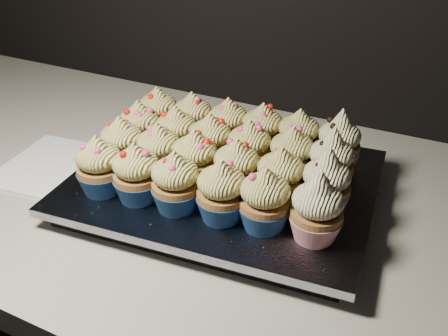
# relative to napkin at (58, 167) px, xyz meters

# --- Properties ---
(worktop) EXTENTS (2.44, 0.64, 0.04)m
(worktop) POSITION_rel_napkin_xyz_m (0.18, 0.06, -0.02)
(worktop) COLOR beige
(worktop) RESTS_ON cabinet
(napkin) EXTENTS (0.19, 0.19, 0.00)m
(napkin) POSITION_rel_napkin_xyz_m (0.00, 0.00, 0.00)
(napkin) COLOR white
(napkin) RESTS_ON worktop
(baking_tray) EXTENTS (0.41, 0.33, 0.02)m
(baking_tray) POSITION_rel_napkin_xyz_m (0.27, 0.04, 0.01)
(baking_tray) COLOR black
(baking_tray) RESTS_ON worktop
(foil_lining) EXTENTS (0.44, 0.36, 0.01)m
(foil_lining) POSITION_rel_napkin_xyz_m (0.27, 0.04, 0.03)
(foil_lining) COLOR silver
(foil_lining) RESTS_ON baking_tray
(cupcake_0) EXTENTS (0.06, 0.06, 0.08)m
(cupcake_0) POSITION_rel_napkin_xyz_m (0.14, -0.06, 0.07)
(cupcake_0) COLOR navy
(cupcake_0) RESTS_ON foil_lining
(cupcake_1) EXTENTS (0.06, 0.06, 0.08)m
(cupcake_1) POSITION_rel_napkin_xyz_m (0.20, -0.05, 0.07)
(cupcake_1) COLOR navy
(cupcake_1) RESTS_ON foil_lining
(cupcake_2) EXTENTS (0.06, 0.06, 0.08)m
(cupcake_2) POSITION_rel_napkin_xyz_m (0.25, -0.05, 0.07)
(cupcake_2) COLOR navy
(cupcake_2) RESTS_ON foil_lining
(cupcake_3) EXTENTS (0.06, 0.06, 0.08)m
(cupcake_3) POSITION_rel_napkin_xyz_m (0.31, -0.04, 0.07)
(cupcake_3) COLOR navy
(cupcake_3) RESTS_ON foil_lining
(cupcake_4) EXTENTS (0.06, 0.06, 0.08)m
(cupcake_4) POSITION_rel_napkin_xyz_m (0.37, -0.03, 0.07)
(cupcake_4) COLOR navy
(cupcake_4) RESTS_ON foil_lining
(cupcake_5) EXTENTS (0.06, 0.06, 0.10)m
(cupcake_5) POSITION_rel_napkin_xyz_m (0.43, -0.03, 0.07)
(cupcake_5) COLOR #A71729
(cupcake_5) RESTS_ON foil_lining
(cupcake_6) EXTENTS (0.06, 0.06, 0.08)m
(cupcake_6) POSITION_rel_napkin_xyz_m (0.13, 0.00, 0.07)
(cupcake_6) COLOR navy
(cupcake_6) RESTS_ON foil_lining
(cupcake_7) EXTENTS (0.06, 0.06, 0.08)m
(cupcake_7) POSITION_rel_napkin_xyz_m (0.19, 0.01, 0.07)
(cupcake_7) COLOR navy
(cupcake_7) RESTS_ON foil_lining
(cupcake_8) EXTENTS (0.06, 0.06, 0.08)m
(cupcake_8) POSITION_rel_napkin_xyz_m (0.25, 0.01, 0.07)
(cupcake_8) COLOR navy
(cupcake_8) RESTS_ON foil_lining
(cupcake_9) EXTENTS (0.06, 0.06, 0.08)m
(cupcake_9) POSITION_rel_napkin_xyz_m (0.31, 0.01, 0.07)
(cupcake_9) COLOR navy
(cupcake_9) RESTS_ON foil_lining
(cupcake_10) EXTENTS (0.06, 0.06, 0.08)m
(cupcake_10) POSITION_rel_napkin_xyz_m (0.37, 0.02, 0.07)
(cupcake_10) COLOR navy
(cupcake_10) RESTS_ON foil_lining
(cupcake_11) EXTENTS (0.06, 0.06, 0.10)m
(cupcake_11) POSITION_rel_napkin_xyz_m (0.42, 0.03, 0.07)
(cupcake_11) COLOR #A71729
(cupcake_11) RESTS_ON foil_lining
(cupcake_12) EXTENTS (0.06, 0.06, 0.08)m
(cupcake_12) POSITION_rel_napkin_xyz_m (0.12, 0.06, 0.07)
(cupcake_12) COLOR navy
(cupcake_12) RESTS_ON foil_lining
(cupcake_13) EXTENTS (0.06, 0.06, 0.08)m
(cupcake_13) POSITION_rel_napkin_xyz_m (0.18, 0.07, 0.07)
(cupcake_13) COLOR navy
(cupcake_13) RESTS_ON foil_lining
(cupcake_14) EXTENTS (0.06, 0.06, 0.08)m
(cupcake_14) POSITION_rel_napkin_xyz_m (0.24, 0.07, 0.07)
(cupcake_14) COLOR navy
(cupcake_14) RESTS_ON foil_lining
(cupcake_15) EXTENTS (0.06, 0.06, 0.08)m
(cupcake_15) POSITION_rel_napkin_xyz_m (0.30, 0.07, 0.07)
(cupcake_15) COLOR navy
(cupcake_15) RESTS_ON foil_lining
(cupcake_16) EXTENTS (0.06, 0.06, 0.08)m
(cupcake_16) POSITION_rel_napkin_xyz_m (0.36, 0.08, 0.07)
(cupcake_16) COLOR navy
(cupcake_16) RESTS_ON foil_lining
(cupcake_17) EXTENTS (0.06, 0.06, 0.10)m
(cupcake_17) POSITION_rel_napkin_xyz_m (0.41, 0.08, 0.07)
(cupcake_17) COLOR #A71729
(cupcake_17) RESTS_ON foil_lining
(cupcake_18) EXTENTS (0.06, 0.06, 0.08)m
(cupcake_18) POSITION_rel_napkin_xyz_m (0.12, 0.12, 0.07)
(cupcake_18) COLOR navy
(cupcake_18) RESTS_ON foil_lining
(cupcake_19) EXTENTS (0.06, 0.06, 0.08)m
(cupcake_19) POSITION_rel_napkin_xyz_m (0.18, 0.12, 0.07)
(cupcake_19) COLOR navy
(cupcake_19) RESTS_ON foil_lining
(cupcake_20) EXTENTS (0.06, 0.06, 0.08)m
(cupcake_20) POSITION_rel_napkin_xyz_m (0.24, 0.13, 0.07)
(cupcake_20) COLOR navy
(cupcake_20) RESTS_ON foil_lining
(cupcake_21) EXTENTS (0.06, 0.06, 0.08)m
(cupcake_21) POSITION_rel_napkin_xyz_m (0.29, 0.13, 0.07)
(cupcake_21) COLOR navy
(cupcake_21) RESTS_ON foil_lining
(cupcake_22) EXTENTS (0.06, 0.06, 0.08)m
(cupcake_22) POSITION_rel_napkin_xyz_m (0.35, 0.14, 0.07)
(cupcake_22) COLOR navy
(cupcake_22) RESTS_ON foil_lining
(cupcake_23) EXTENTS (0.06, 0.06, 0.10)m
(cupcake_23) POSITION_rel_napkin_xyz_m (0.41, 0.14, 0.07)
(cupcake_23) COLOR #A71729
(cupcake_23) RESTS_ON foil_lining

